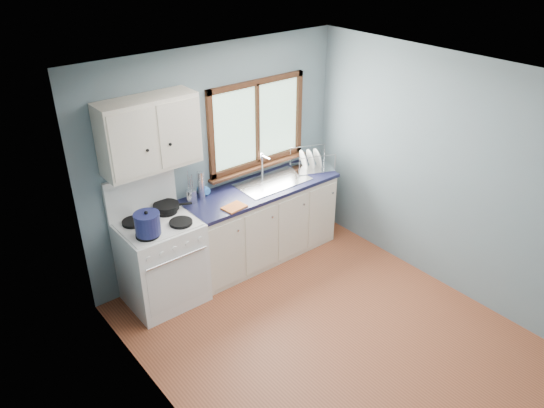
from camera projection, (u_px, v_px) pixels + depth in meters
floor at (325, 334)px, 5.20m from camera, size 3.20×3.60×0.02m
ceiling at (341, 80)px, 4.00m from camera, size 3.20×3.60×0.02m
wall_back at (217, 159)px, 5.84m from camera, size 3.20×0.02×2.50m
wall_front at (533, 337)px, 3.36m from camera, size 3.20×0.02×2.50m
wall_left at (168, 297)px, 3.71m from camera, size 0.02×3.60×2.50m
wall_right at (444, 174)px, 5.48m from camera, size 0.02×3.60×2.50m
gas_range at (161, 260)px, 5.44m from camera, size 0.76×0.69×1.36m
base_cabinets at (261, 226)px, 6.22m from camera, size 1.85×0.60×0.88m
countertop at (260, 188)px, 5.98m from camera, size 1.89×0.64×0.04m
sink at (273, 187)px, 6.10m from camera, size 0.84×0.46×0.44m
window at (257, 130)px, 6.00m from camera, size 1.36×0.10×1.03m
upper_cabinets at (149, 134)px, 4.98m from camera, size 0.95×0.35×0.70m
skillet at (167, 206)px, 5.43m from camera, size 0.42×0.35×0.05m
stockpot at (147, 223)px, 4.96m from camera, size 0.27×0.27×0.24m
utensil_crock at (191, 196)px, 5.61m from camera, size 0.15×0.15×0.36m
thermos at (201, 185)px, 5.65m from camera, size 0.08×0.08×0.31m
soap_bottle at (208, 186)px, 5.72m from camera, size 0.11×0.11×0.25m
dish_towel at (234, 207)px, 5.53m from camera, size 0.26×0.20×0.02m
dish_rack at (311, 164)px, 6.38m from camera, size 0.57×0.51×0.24m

